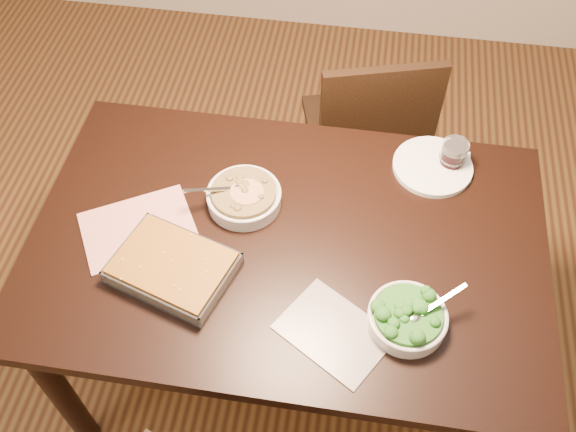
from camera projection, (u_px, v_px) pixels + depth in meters
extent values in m
plane|color=#3E2111|center=(287.00, 359.00, 2.33)|extent=(4.00, 4.00, 0.00)
cube|color=black|center=(287.00, 244.00, 1.75)|extent=(1.40, 0.90, 0.04)
cube|color=black|center=(287.00, 258.00, 1.81)|extent=(1.26, 0.76, 0.08)
cylinder|color=black|center=(60.00, 392.00, 1.89)|extent=(0.07, 0.07, 0.71)
cylinder|color=black|center=(135.00, 199.00, 2.33)|extent=(0.07, 0.07, 0.71)
cylinder|color=black|center=(481.00, 242.00, 2.22)|extent=(0.07, 0.07, 0.71)
cube|color=#C63841|center=(138.00, 228.00, 1.76)|extent=(0.37, 0.34, 0.01)
cube|color=#24232A|center=(334.00, 332.00, 1.57)|extent=(0.32, 0.29, 0.00)
cube|color=white|center=(450.00, 165.00, 1.90)|extent=(0.12, 0.12, 0.00)
cylinder|color=silver|center=(244.00, 198.00, 1.80)|extent=(0.21, 0.21, 0.04)
torus|color=silver|center=(244.00, 193.00, 1.78)|extent=(0.21, 0.21, 0.01)
cylinder|color=#39280F|center=(244.00, 192.00, 1.78)|extent=(0.18, 0.18, 0.02)
cube|color=silver|center=(221.00, 195.00, 1.76)|extent=(0.12, 0.07, 0.04)
cylinder|color=maroon|center=(247.00, 192.00, 1.77)|extent=(0.09, 0.09, 0.00)
cylinder|color=silver|center=(407.00, 320.00, 1.57)|extent=(0.19, 0.19, 0.04)
torus|color=silver|center=(408.00, 315.00, 1.55)|extent=(0.20, 0.20, 0.01)
cylinder|color=#124D14|center=(408.00, 314.00, 1.55)|extent=(0.17, 0.17, 0.02)
cube|color=silver|center=(430.00, 301.00, 1.56)|extent=(0.11, 0.09, 0.04)
cube|color=silver|center=(174.00, 272.00, 1.67)|extent=(0.35, 0.30, 0.01)
cube|color=#5D340D|center=(173.00, 267.00, 1.65)|extent=(0.33, 0.28, 0.05)
cube|color=silver|center=(195.00, 237.00, 1.71)|extent=(0.29, 0.10, 0.04)
cube|color=silver|center=(149.00, 299.00, 1.60)|extent=(0.29, 0.10, 0.04)
cube|color=silver|center=(222.00, 289.00, 1.61)|extent=(0.07, 0.21, 0.04)
cube|color=silver|center=(126.00, 247.00, 1.69)|extent=(0.07, 0.21, 0.04)
cylinder|color=black|center=(452.00, 157.00, 1.88)|extent=(0.07, 0.07, 0.06)
cylinder|color=silver|center=(456.00, 147.00, 1.84)|extent=(0.08, 0.08, 0.02)
cylinder|color=white|center=(432.00, 166.00, 1.89)|extent=(0.23, 0.23, 0.02)
cube|color=black|center=(362.00, 131.00, 2.46)|extent=(0.51, 0.51, 0.04)
cylinder|color=black|center=(389.00, 135.00, 2.75)|extent=(0.03, 0.03, 0.40)
cylinder|color=black|center=(409.00, 197.00, 2.54)|extent=(0.03, 0.03, 0.40)
cylinder|color=black|center=(309.00, 142.00, 2.72)|extent=(0.03, 0.03, 0.40)
cylinder|color=black|center=(322.00, 206.00, 2.51)|extent=(0.03, 0.03, 0.40)
cube|color=black|center=(379.00, 120.00, 2.16)|extent=(0.40, 0.15, 0.44)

